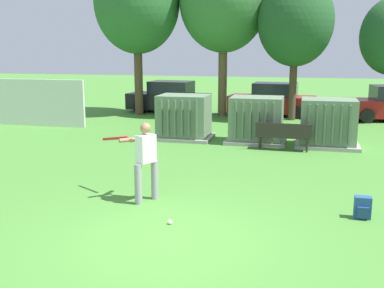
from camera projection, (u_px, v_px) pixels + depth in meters
ground_plane at (168, 240)px, 8.15m from camera, size 96.00×96.00×0.00m
fence_panel at (33, 103)px, 20.08m from camera, size 4.80×0.12×2.00m
transformer_west at (184, 118)px, 17.17m from camera, size 2.10×1.70×1.62m
transformer_mid_west at (256, 120)px, 16.50m from camera, size 2.10×1.70×1.62m
transformer_mid_east at (328, 124)px, 15.81m from camera, size 2.10×1.70×1.62m
park_bench at (283, 134)px, 15.22m from camera, size 1.81×0.47×0.92m
batter at (144, 157)px, 10.08m from camera, size 1.52×1.03×1.74m
sports_ball at (170, 222)px, 8.88m from camera, size 0.09×0.09×0.09m
backpack at (363, 208)px, 9.17m from camera, size 0.32×0.26×0.44m
tree_left at (137, 3)px, 22.68m from camera, size 4.16×4.16×7.95m
tree_center_right at (296, 22)px, 21.01m from camera, size 3.40×3.40×6.51m
parked_car_leftmost at (169, 98)px, 24.41m from camera, size 4.32×2.18×1.62m
parked_car_left_of_center at (273, 100)px, 23.20m from camera, size 4.29×2.09×1.62m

